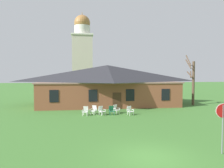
% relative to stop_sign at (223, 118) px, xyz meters
% --- Properties ---
extents(ground_plane, '(200.00, 200.00, 0.00)m').
position_rel_stop_sign_xyz_m(ground_plane, '(-4.10, 0.02, -2.00)').
color(ground_plane, '#3D702D').
extents(brick_building, '(19.56, 10.40, 5.75)m').
position_rel_stop_sign_xyz_m(brick_building, '(-4.10, 20.49, 0.93)').
color(brick_building, brown).
rests_on(brick_building, ground).
extents(dome_tower, '(5.18, 5.18, 19.72)m').
position_rel_stop_sign_xyz_m(dome_tower, '(-7.85, 41.88, 7.03)').
color(dome_tower, '#BCB29E').
rests_on(dome_tower, ground).
extents(stop_sign, '(0.80, 0.10, 2.81)m').
position_rel_stop_sign_xyz_m(stop_sign, '(0.00, 0.00, 0.00)').
color(stop_sign, slate).
rests_on(stop_sign, ground).
extents(lawn_chair_by_porch, '(0.73, 0.77, 0.96)m').
position_rel_stop_sign_xyz_m(lawn_chair_by_porch, '(-7.42, 12.01, -1.50)').
color(lawn_chair_by_porch, silver).
rests_on(lawn_chair_by_porch, ground).
extents(lawn_chair_near_door, '(0.85, 0.87, 0.96)m').
position_rel_stop_sign_xyz_m(lawn_chair_near_door, '(-6.50, 12.52, -1.50)').
color(lawn_chair_near_door, white).
rests_on(lawn_chair_near_door, ground).
extents(lawn_chair_left_end, '(0.84, 0.87, 0.96)m').
position_rel_stop_sign_xyz_m(lawn_chair_left_end, '(-5.70, 11.96, -1.50)').
color(lawn_chair_left_end, silver).
rests_on(lawn_chair_left_end, ground).
extents(lawn_chair_middle, '(0.68, 0.72, 0.96)m').
position_rel_stop_sign_xyz_m(lawn_chair_middle, '(-4.60, 11.96, -1.50)').
color(lawn_chair_middle, '#28704C').
rests_on(lawn_chair_middle, ground).
extents(lawn_chair_right_end, '(0.85, 0.87, 0.96)m').
position_rel_stop_sign_xyz_m(lawn_chair_right_end, '(-4.00, 12.69, -1.50)').
color(lawn_chair_right_end, silver).
rests_on(lawn_chair_right_end, ground).
extents(lawn_chair_far_side, '(0.78, 0.82, 0.96)m').
position_rel_stop_sign_xyz_m(lawn_chair_far_side, '(-2.65, 11.56, -1.50)').
color(lawn_chair_far_side, silver).
rests_on(lawn_chair_far_side, ground).
extents(bare_tree_beside_building, '(1.07, 1.70, 7.18)m').
position_rel_stop_sign_xyz_m(bare_tree_beside_building, '(7.81, 17.60, 1.54)').
color(bare_tree_beside_building, brown).
rests_on(bare_tree_beside_building, ground).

